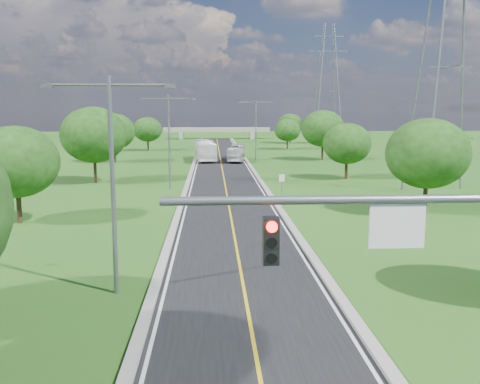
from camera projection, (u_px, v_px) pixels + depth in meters
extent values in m
plane|color=#204C15|center=(223.00, 172.00, 72.78)|extent=(260.00, 260.00, 0.00)
cube|color=black|center=(222.00, 167.00, 78.69)|extent=(8.00, 150.00, 0.06)
cube|color=gray|center=(193.00, 167.00, 78.45)|extent=(0.50, 150.00, 0.22)
cube|color=gray|center=(251.00, 166.00, 78.90)|extent=(0.50, 150.00, 0.22)
cylinder|color=slate|center=(353.00, 200.00, 11.66)|extent=(8.40, 0.20, 0.20)
cube|color=black|center=(271.00, 241.00, 11.70)|extent=(0.35, 0.28, 1.05)
cylinder|color=#FF140C|center=(272.00, 227.00, 11.49)|extent=(0.24, 0.06, 0.24)
cube|color=white|center=(397.00, 226.00, 11.80)|extent=(1.25, 0.06, 1.00)
cylinder|color=slate|center=(282.00, 186.00, 51.16)|extent=(0.08, 0.08, 2.40)
cube|color=white|center=(282.00, 178.00, 51.01)|extent=(0.55, 0.04, 0.70)
cube|color=gray|center=(181.00, 135.00, 151.02)|extent=(1.20, 3.00, 2.00)
cube|color=gray|center=(252.00, 135.00, 152.07)|extent=(1.20, 3.00, 2.00)
cube|color=gray|center=(217.00, 130.00, 151.30)|extent=(30.00, 3.00, 1.20)
cylinder|color=slate|center=(113.00, 188.00, 24.33)|extent=(0.22, 0.22, 10.00)
cylinder|color=slate|center=(77.00, 85.00, 23.55)|extent=(2.80, 0.12, 0.12)
cylinder|color=slate|center=(141.00, 85.00, 23.69)|extent=(2.80, 0.12, 0.12)
cube|color=slate|center=(47.00, 86.00, 23.49)|extent=(0.50, 0.25, 0.18)
cube|color=slate|center=(170.00, 86.00, 23.77)|extent=(0.50, 0.25, 0.18)
cylinder|color=slate|center=(169.00, 142.00, 56.89)|extent=(0.22, 0.22, 10.00)
cylinder|color=slate|center=(155.00, 99.00, 56.10)|extent=(2.80, 0.12, 0.12)
cylinder|color=slate|center=(182.00, 99.00, 56.25)|extent=(2.80, 0.12, 0.12)
cube|color=slate|center=(142.00, 99.00, 56.04)|extent=(0.50, 0.25, 0.18)
cube|color=slate|center=(194.00, 99.00, 56.33)|extent=(0.50, 0.25, 0.18)
cylinder|color=slate|center=(256.00, 130.00, 90.07)|extent=(0.22, 0.22, 10.00)
cylinder|color=slate|center=(248.00, 102.00, 89.29)|extent=(2.80, 0.12, 0.12)
cylinder|color=slate|center=(264.00, 102.00, 89.44)|extent=(2.80, 0.12, 0.12)
cube|color=slate|center=(240.00, 102.00, 89.23)|extent=(0.50, 0.25, 0.18)
cube|color=slate|center=(272.00, 103.00, 89.51)|extent=(0.50, 0.25, 0.18)
cube|color=slate|center=(328.00, 51.00, 125.02)|extent=(9.00, 0.25, 0.25)
cube|color=slate|center=(329.00, 36.00, 124.50)|extent=(7.00, 0.25, 0.25)
cylinder|color=black|center=(19.00, 205.00, 40.16)|extent=(0.36, 0.36, 2.70)
ellipsoid|color=#18390F|center=(16.00, 162.00, 39.65)|extent=(6.30, 6.30, 5.36)
cylinder|color=black|center=(95.00, 169.00, 61.87)|extent=(0.36, 0.36, 3.24)
ellipsoid|color=#18390F|center=(94.00, 135.00, 61.26)|extent=(7.56, 7.56, 6.43)
cylinder|color=black|center=(115.00, 153.00, 85.47)|extent=(0.36, 0.36, 2.88)
ellipsoid|color=#18390F|center=(114.00, 131.00, 84.93)|extent=(6.72, 6.72, 5.71)
cylinder|color=black|center=(148.00, 145.00, 109.31)|extent=(0.36, 0.36, 2.52)
ellipsoid|color=#18390F|center=(148.00, 129.00, 108.83)|extent=(5.88, 5.88, 5.00)
cylinder|color=black|center=(425.00, 196.00, 43.80)|extent=(0.36, 0.36, 2.88)
ellipsoid|color=#18390F|center=(428.00, 153.00, 43.25)|extent=(6.72, 6.72, 5.71)
cylinder|color=black|center=(346.00, 169.00, 65.48)|extent=(0.36, 0.36, 2.52)
ellipsoid|color=#18390F|center=(347.00, 144.00, 65.00)|extent=(5.88, 5.88, 5.00)
cylinder|color=black|center=(322.00, 151.00, 89.22)|extent=(0.36, 0.36, 3.06)
ellipsoid|color=#18390F|center=(323.00, 129.00, 88.64)|extent=(7.14, 7.14, 6.07)
cylinder|color=black|center=(287.00, 144.00, 112.82)|extent=(0.36, 0.36, 2.34)
ellipsoid|color=#18390F|center=(287.00, 130.00, 112.37)|extent=(5.46, 5.46, 4.64)
cylinder|color=black|center=(290.00, 138.00, 132.70)|extent=(0.36, 0.36, 2.70)
ellipsoid|color=#18390F|center=(290.00, 124.00, 132.19)|extent=(6.30, 6.30, 5.36)
imported|color=silver|center=(237.00, 153.00, 86.80)|extent=(3.44, 9.63, 2.63)
imported|color=white|center=(205.00, 150.00, 88.28)|extent=(3.91, 12.27, 3.36)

